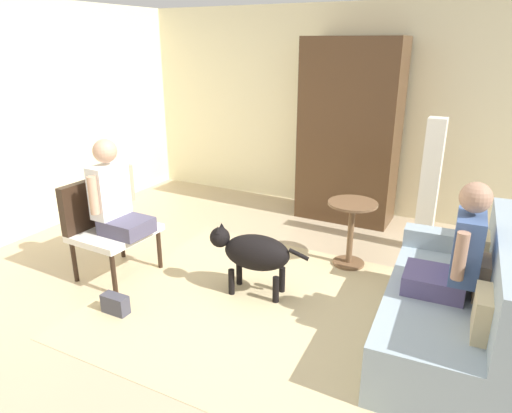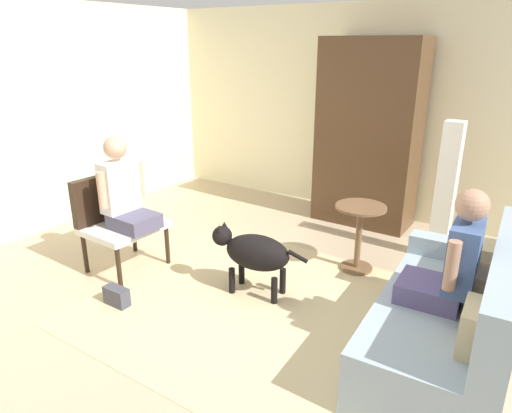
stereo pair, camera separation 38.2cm
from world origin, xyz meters
name	(u,v)px [view 1 (the left image)]	position (x,y,z in m)	size (l,w,h in m)	color
ground_plane	(270,309)	(0.00, 0.00, 0.00)	(7.57, 7.57, 0.00)	tan
back_wall	(367,112)	(0.00, 2.80, 1.29)	(6.91, 0.12, 2.58)	beige
left_wall	(21,122)	(-3.22, 0.30, 1.29)	(0.12, 6.09, 2.58)	beige
area_rug	(257,304)	(-0.12, 0.01, 0.00)	(2.61, 2.46, 0.01)	#C6B284
couch	(456,308)	(1.41, 0.16, 0.32)	(0.92, 1.78, 0.93)	#8EA0AD
armchair	(105,220)	(-1.68, -0.11, 0.54)	(0.64, 0.72, 0.92)	black
person_on_couch	(457,252)	(1.35, 0.14, 0.77)	(0.50, 0.52, 0.83)	#534A78
person_on_armchair	(114,196)	(-1.52, -0.11, 0.80)	(0.50, 0.51, 0.86)	#4F4B63
round_end_table	(351,227)	(0.35, 1.11, 0.41)	(0.48, 0.48, 0.67)	brown
dog	(254,252)	(-0.25, 0.18, 0.40)	(0.90, 0.39, 0.61)	black
column_lamp	(429,187)	(0.95, 1.84, 0.70)	(0.20, 0.20, 1.42)	#4C4742
armoire_cabinet	(349,132)	(-0.10, 2.39, 1.09)	(1.15, 0.56, 2.19)	#4C331E
handbag	(115,304)	(-1.11, -0.64, 0.08)	(0.23, 0.11, 0.16)	#3F3F4C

